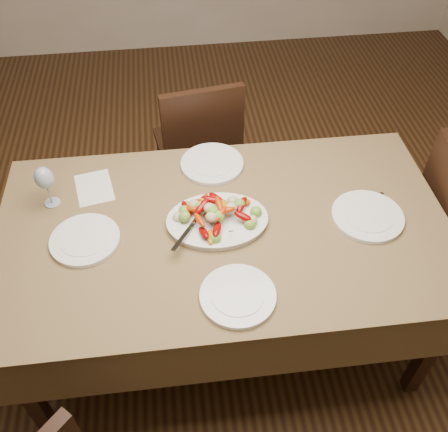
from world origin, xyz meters
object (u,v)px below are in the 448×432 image
object	(u,v)px
plate_right	(367,216)
plate_near	(238,296)
dining_table	(224,282)
wine_glass	(47,185)
chair_far	(196,146)
serving_platter	(217,222)
plate_far	(212,164)
plate_left	(85,240)

from	to	relation	value
plate_right	plate_near	bearing A→B (deg)	-151.36
dining_table	wine_glass	distance (m)	0.88
dining_table	chair_far	distance (m)	0.90
chair_far	plate_right	distance (m)	1.16
dining_table	chair_far	xyz separation A→B (m)	(-0.04, 0.90, 0.10)
serving_platter	wine_glass	size ratio (longest dim) A/B	1.94
plate_near	wine_glass	xyz separation A→B (m)	(-0.71, 0.57, 0.09)
dining_table	plate_near	size ratio (longest dim) A/B	6.72
dining_table	plate_far	world-z (taller)	plate_far
plate_left	plate_far	xyz separation A→B (m)	(0.55, 0.39, 0.00)
wine_glass	plate_right	bearing A→B (deg)	-11.04
plate_left	wine_glass	xyz separation A→B (m)	(-0.15, 0.23, 0.09)
plate_left	wine_glass	bearing A→B (deg)	122.76
serving_platter	plate_far	size ratio (longest dim) A/B	1.39
plate_left	plate_near	bearing A→B (deg)	-31.26
serving_platter	plate_right	xyz separation A→B (m)	(0.61, -0.05, -0.00)
plate_far	chair_far	bearing A→B (deg)	94.24
serving_platter	plate_right	bearing A→B (deg)	-4.34
wine_glass	plate_far	bearing A→B (deg)	12.81
plate_right	plate_far	size ratio (longest dim) A/B	1.03
plate_left	dining_table	bearing A→B (deg)	0.91
chair_far	plate_far	size ratio (longest dim) A/B	3.32
chair_far	plate_far	xyz separation A→B (m)	(0.04, -0.51, 0.29)
serving_platter	plate_right	size ratio (longest dim) A/B	1.36
plate_right	chair_far	bearing A→B (deg)	124.47
plate_left	plate_near	world-z (taller)	same
serving_platter	chair_far	bearing A→B (deg)	91.23
serving_platter	plate_near	distance (m)	0.37
serving_platter	wine_glass	world-z (taller)	wine_glass
plate_left	plate_far	size ratio (longest dim) A/B	0.96
chair_far	wine_glass	distance (m)	1.01
plate_right	plate_near	distance (m)	0.67
chair_far	plate_left	size ratio (longest dim) A/B	3.48
chair_far	plate_near	bearing A→B (deg)	83.52
chair_far	serving_platter	distance (m)	0.92
chair_far	plate_right	bearing A→B (deg)	115.76
plate_near	dining_table	bearing A→B (deg)	90.81
plate_right	wine_glass	size ratio (longest dim) A/B	1.43
dining_table	plate_left	xyz separation A→B (m)	(-0.55, -0.01, 0.39)
chair_far	wine_glass	xyz separation A→B (m)	(-0.66, -0.67, 0.39)
plate_near	wine_glass	distance (m)	0.91
serving_platter	plate_far	distance (m)	0.36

